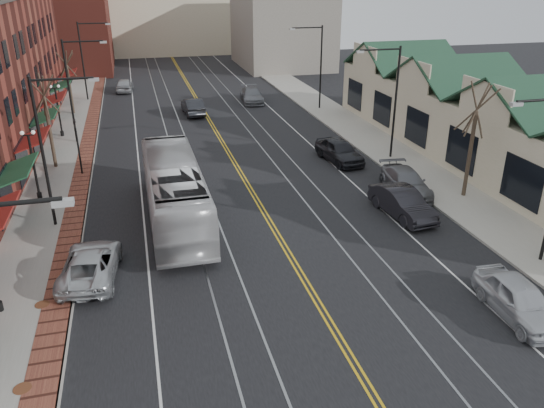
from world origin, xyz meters
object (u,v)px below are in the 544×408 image
parked_suv (91,264)px  parked_car_b (402,203)px  parked_car_d (339,151)px  parked_car_c (406,182)px  parked_car_a (519,299)px  transit_bus (174,191)px

parked_suv → parked_car_b: (16.80, 2.53, 0.09)m
parked_car_b → parked_car_d: bearing=83.7°
parked_car_b → parked_car_c: (1.80, 3.02, -0.06)m
parked_car_a → parked_car_b: bearing=92.9°
parked_car_b → transit_bus: bearing=161.4°
parked_car_b → parked_car_d: parked_car_d is taller
parked_car_d → parked_car_c: bearing=-82.6°
transit_bus → parked_car_a: 17.83m
parked_suv → parked_car_c: 19.41m
parked_car_a → parked_car_c: parked_car_a is taller
transit_bus → parked_car_d: 14.38m
transit_bus → parked_car_a: (12.50, -12.68, -0.96)m
parked_car_a → parked_car_d: size_ratio=0.93×
transit_bus → parked_car_d: bearing=-150.8°
parked_car_d → parked_car_a: bearing=-97.6°
parked_suv → parked_car_d: bearing=-137.2°
parked_suv → parked_car_b: parked_car_b is taller
parked_car_a → parked_car_b: 9.95m
parked_car_a → parked_car_b: size_ratio=0.94×
transit_bus → parked_car_c: transit_bus is taller
parked_car_a → parked_car_d: parked_car_d is taller
parked_suv → parked_car_a: (16.80, -7.42, 0.07)m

